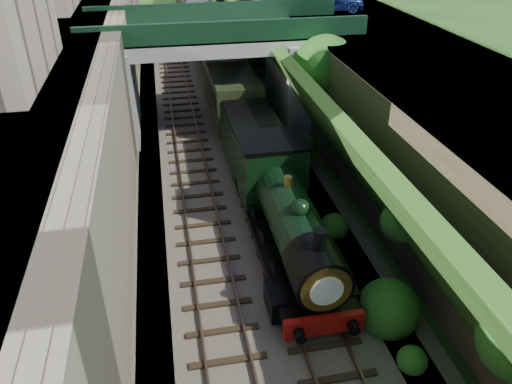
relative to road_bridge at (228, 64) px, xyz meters
name	(u,v)px	position (x,y,z in m)	size (l,w,h in m)	color
trackbed	(224,152)	(-0.94, -4.00, -3.98)	(10.00, 90.00, 0.20)	#473F38
retaining_wall	(120,103)	(-6.44, -4.00, -0.58)	(1.00, 90.00, 7.00)	#756B56
street_plateau_left	(51,107)	(-9.94, -4.00, -0.58)	(6.00, 90.00, 7.00)	#262628
street_plateau_right	(383,92)	(8.56, -4.00, -0.95)	(8.00, 90.00, 6.25)	#262628
embankment_slope	(313,110)	(4.02, -5.08, -1.38)	(4.54, 90.00, 6.36)	#1E4714
track_left	(190,152)	(-2.94, -4.00, -3.83)	(2.50, 90.00, 0.20)	black
track_right	(244,148)	(0.26, -4.00, -3.83)	(2.50, 90.00, 0.20)	black
road_bridge	(228,64)	(0.00, 0.00, 0.00)	(16.00, 6.40, 7.25)	gray
tree	(326,69)	(4.97, -3.97, 0.57)	(3.60, 3.80, 6.60)	black
locomotive	(288,218)	(0.26, -14.21, -2.18)	(3.10, 10.23, 3.83)	black
tender	(253,147)	(0.26, -6.85, -2.46)	(2.70, 6.00, 3.05)	black
coach_front	(221,70)	(0.26, 5.75, -2.03)	(2.90, 18.00, 3.70)	black
coach_middle	(198,18)	(0.26, 24.55, -2.03)	(2.90, 18.00, 3.70)	black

